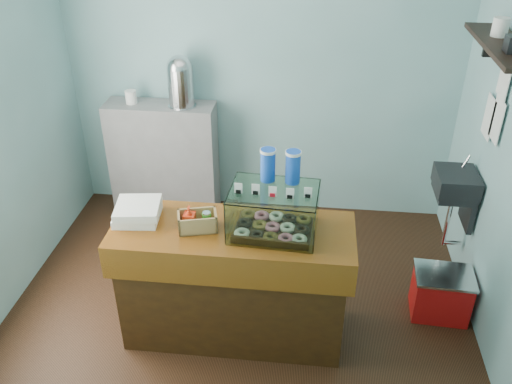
# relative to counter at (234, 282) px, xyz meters

# --- Properties ---
(ground) EXTENTS (3.50, 3.50, 0.00)m
(ground) POSITION_rel_counter_xyz_m (0.00, 0.25, -0.46)
(ground) COLOR black
(ground) RESTS_ON ground
(room_shell) EXTENTS (3.54, 3.04, 2.82)m
(room_shell) POSITION_rel_counter_xyz_m (0.03, 0.26, 1.25)
(room_shell) COLOR #73A5A8
(room_shell) RESTS_ON ground
(counter) EXTENTS (1.60, 0.60, 0.90)m
(counter) POSITION_rel_counter_xyz_m (0.00, 0.00, 0.00)
(counter) COLOR #3E220B
(counter) RESTS_ON ground
(back_shelf) EXTENTS (1.00, 0.32, 1.10)m
(back_shelf) POSITION_rel_counter_xyz_m (-0.90, 1.57, 0.09)
(back_shelf) COLOR gray
(back_shelf) RESTS_ON ground
(display_case) EXTENTS (0.58, 0.44, 0.52)m
(display_case) POSITION_rel_counter_xyz_m (0.27, 0.04, 0.61)
(display_case) COLOR #311D0E
(display_case) RESTS_ON counter
(condiment_crate) EXTENTS (0.28, 0.21, 0.18)m
(condiment_crate) POSITION_rel_counter_xyz_m (-0.23, -0.02, 0.50)
(condiment_crate) COLOR tan
(condiment_crate) RESTS_ON counter
(pastry_boxes) EXTENTS (0.33, 0.33, 0.11)m
(pastry_boxes) POSITION_rel_counter_xyz_m (-0.64, 0.05, 0.50)
(pastry_boxes) COLOR white
(pastry_boxes) RESTS_ON counter
(coffee_urn) EXTENTS (0.25, 0.25, 0.46)m
(coffee_urn) POSITION_rel_counter_xyz_m (-0.68, 1.56, 0.88)
(coffee_urn) COLOR silver
(coffee_urn) RESTS_ON back_shelf
(red_cooler) EXTENTS (0.44, 0.35, 0.37)m
(red_cooler) POSITION_rel_counter_xyz_m (1.51, 0.35, -0.27)
(red_cooler) COLOR red
(red_cooler) RESTS_ON ground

